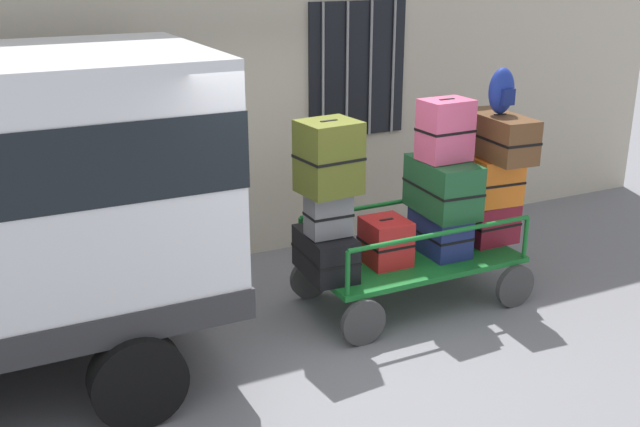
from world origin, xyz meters
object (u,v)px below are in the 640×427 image
suitcase_left_bottom (325,254)px  suitcase_midright_middle (495,181)px  suitcase_center_top (445,130)px  suitcase_midright_top (498,136)px  suitcase_midright_bottom (490,222)px  backpack (502,91)px  suitcase_center_bottom (440,232)px  suitcase_midleft_bottom (386,241)px  suitcase_left_top (329,157)px  suitcase_left_middle (328,214)px  luggage_cart (412,266)px  suitcase_center_middle (443,187)px

suitcase_left_bottom → suitcase_midright_middle: 1.91m
suitcase_center_top → suitcase_midright_top: size_ratio=0.65×
suitcase_midright_bottom → backpack: 1.33m
suitcase_midright_bottom → backpack: size_ratio=1.14×
suitcase_center_bottom → suitcase_midleft_bottom: bearing=-179.3°
suitcase_midright_top → suitcase_left_top: bearing=-179.3°
suitcase_center_bottom → backpack: (0.62, -0.01, 1.33)m
suitcase_center_top → suitcase_midright_bottom: bearing=0.1°
suitcase_midright_top → suitcase_midright_middle: bearing=-90.0°
suitcase_center_top → suitcase_left_middle: bearing=-178.1°
luggage_cart → suitcase_center_middle: (0.31, -0.00, 0.76)m
suitcase_left_top → suitcase_midleft_bottom: suitcase_left_top is taller
suitcase_midright_bottom → suitcase_center_top: bearing=-179.9°
suitcase_left_bottom → suitcase_left_top: (0.00, -0.06, 0.92)m
luggage_cart → suitcase_center_top: (0.31, 0.01, 1.31)m
suitcase_midleft_bottom → suitcase_midright_middle: size_ratio=0.88×
suitcase_center_top → suitcase_midright_bottom: suitcase_center_top is taller
suitcase_midright_middle → suitcase_midright_top: suitcase_midright_top is taller
luggage_cart → suitcase_left_top: size_ratio=3.28×
luggage_cart → suitcase_midleft_bottom: bearing=-179.8°
suitcase_midleft_bottom → suitcase_center_bottom: bearing=0.7°
suitcase_center_top → suitcase_midright_middle: bearing=-2.5°
suitcase_midright_middle → suitcase_midright_bottom: bearing=90.0°
suitcase_midright_middle → suitcase_midright_top: 0.45m
luggage_cart → suitcase_center_bottom: bearing=1.1°
luggage_cart → suitcase_left_bottom: size_ratio=2.91×
suitcase_left_bottom → suitcase_midright_bottom: 1.86m
suitcase_center_bottom → suitcase_midright_top: suitcase_midright_top is taller
suitcase_midright_middle → suitcase_center_top: bearing=177.5°
suitcase_left_top → suitcase_midright_top: 1.86m
suitcase_left_bottom → suitcase_center_middle: bearing=-1.3°
suitcase_left_bottom → suitcase_midright_bottom: bearing=-0.5°
backpack → suitcase_left_middle: bearing=-179.2°
luggage_cart → suitcase_left_top: (-0.93, -0.03, 1.21)m
suitcase_midright_bottom → suitcase_midleft_bottom: bearing=-179.4°
suitcase_left_bottom → suitcase_center_top: 1.60m
luggage_cart → suitcase_midright_bottom: size_ratio=4.17×
suitcase_left_middle → suitcase_midleft_bottom: 0.72m
suitcase_left_top → suitcase_midright_bottom: 2.07m
suitcase_left_bottom → suitcase_midright_bottom: suitcase_midright_bottom is taller
suitcase_left_middle → suitcase_midright_top: (1.86, 0.02, 0.50)m
suitcase_left_bottom → suitcase_center_middle: suitcase_center_middle is taller
suitcase_center_top → suitcase_midright_bottom: size_ratio=1.14×
luggage_cart → suitcase_center_top: suitcase_center_top is taller
luggage_cart → suitcase_midright_top: 1.51m
suitcase_center_middle → backpack: backpack is taller
luggage_cart → suitcase_left_bottom: bearing=178.3°
suitcase_midright_top → backpack: size_ratio=2.01×
suitcase_left_top → suitcase_midright_middle: 1.91m
suitcase_midleft_bottom → suitcase_midright_bottom: size_ratio=0.87×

